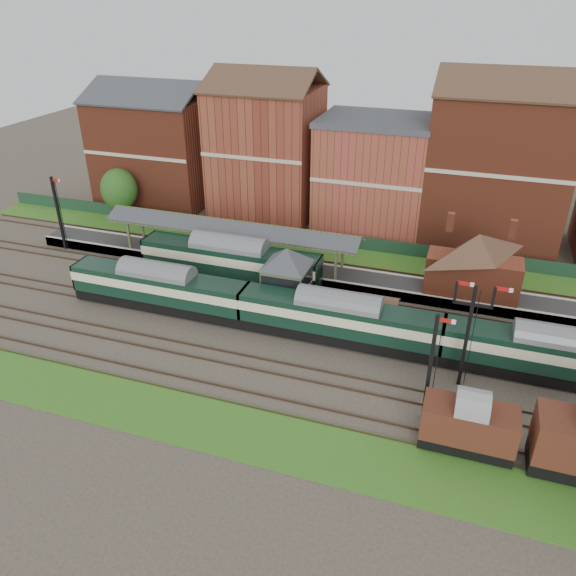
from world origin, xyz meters
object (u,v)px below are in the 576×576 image
(semaphore_bracket, at_px, (469,330))
(dmu_train, at_px, (338,318))
(signal_box, at_px, (287,278))
(platform_railcar, at_px, (230,261))
(goods_van_a, at_px, (469,425))

(semaphore_bracket, relative_size, dmu_train, 0.17)
(signal_box, relative_size, platform_railcar, 0.34)
(signal_box, xyz_separation_m, dmu_train, (5.39, -3.25, -1.01))
(semaphore_bracket, height_order, goods_van_a, semaphore_bracket)
(signal_box, height_order, platform_railcar, signal_box)
(signal_box, height_order, semaphore_bracket, semaphore_bracket)
(signal_box, distance_m, dmu_train, 6.37)
(dmu_train, relative_size, platform_railcar, 2.76)
(signal_box, xyz_separation_m, goods_van_a, (15.76, -12.25, -1.26))
(dmu_train, bearing_deg, semaphore_bracket, -14.52)
(semaphore_bracket, bearing_deg, goods_van_a, -83.66)
(signal_box, height_order, dmu_train, signal_box)
(signal_box, bearing_deg, goods_van_a, -37.86)
(signal_box, distance_m, platform_railcar, 7.53)
(signal_box, height_order, goods_van_a, signal_box)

